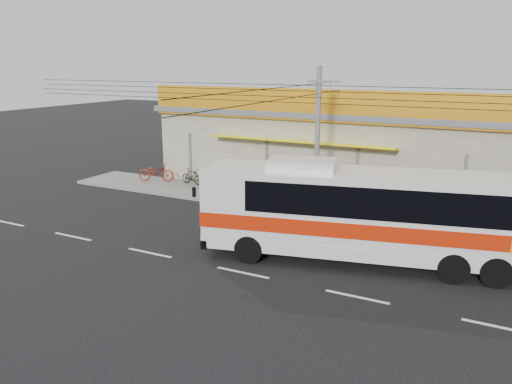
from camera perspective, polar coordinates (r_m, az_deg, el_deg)
ground at (r=19.37m, az=2.04°, el=-6.55°), size 120.00×120.00×0.00m
sidewalk at (r=24.63m, az=7.99°, el=-1.84°), size 30.00×3.20×0.15m
lane_markings at (r=17.30m, az=-1.53°, el=-9.21°), size 50.00×0.12×0.01m
storefront_building at (r=29.31m, az=11.75°, el=5.10°), size 22.60×9.20×5.70m
coach_bus at (r=17.98m, az=13.52°, el=-2.06°), size 12.11×5.05×3.65m
motorbike_red at (r=30.03m, az=-11.35°, el=2.25°), size 2.25×1.39×1.12m
motorbike_dark at (r=28.96m, az=-7.34°, el=1.75°), size 1.56×0.63×0.91m
utility_pole at (r=22.21m, az=7.18°, el=11.09°), size 34.00×14.00×6.87m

